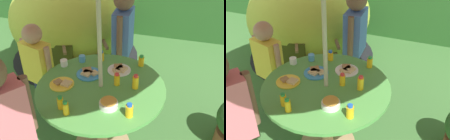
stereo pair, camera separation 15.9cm
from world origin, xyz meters
TOP-DOWN VIEW (x-y plane):
  - garden_table at (0.00, 0.00)m, footprint 1.13×1.13m
  - wooden_chair at (-0.58, 0.98)m, footprint 0.69×0.66m
  - dome_tent at (-1.00, 1.67)m, footprint 2.27×2.27m
  - child_in_blue_shirt at (-0.04, 0.92)m, footprint 0.23×0.45m
  - child_in_yellow_shirt at (-0.76, 0.23)m, footprint 0.38×0.24m
  - child_in_pink_shirt at (-0.47, -0.69)m, footprint 0.36×0.40m
  - snack_bowl at (0.15, -0.24)m, footprint 0.15×0.15m
  - plate_center_back at (0.09, 0.28)m, footprint 0.22×0.22m
  - plate_near_left at (-0.33, -0.08)m, footprint 0.21×0.21m
  - plate_mid_right at (-0.17, 0.14)m, footprint 0.23×0.23m
  - juice_bottle_near_right at (0.29, 0.06)m, footprint 0.05×0.05m
  - juice_bottle_far_left at (-0.13, 0.42)m, footprint 0.06×0.06m
  - juice_bottle_far_right at (0.27, 0.43)m, footprint 0.05×0.05m
  - juice_bottle_center_front at (-0.14, -0.40)m, footprint 0.05×0.05m
  - juice_bottle_mid_left at (-0.20, -0.36)m, footprint 0.05×0.05m
  - juice_bottle_front_edge at (0.13, 0.06)m, footprint 0.05×0.05m
  - juice_bottle_back_edge at (0.32, -0.30)m, footprint 0.06×0.06m
  - cup_near at (-0.31, 0.34)m, footprint 0.06×0.06m
  - cup_far at (-0.45, 0.21)m, footprint 0.07×0.07m

SIDE VIEW (x-z plane):
  - garden_table at x=0.00m, z-range 0.18..0.93m
  - wooden_chair at x=-0.58m, z-range 0.05..1.08m
  - dome_tent at x=-1.00m, z-range -0.01..1.33m
  - child_in_yellow_shirt at x=-0.76m, z-range 0.16..1.30m
  - plate_near_left at x=-0.33m, z-range 0.74..0.77m
  - plate_mid_right at x=-0.17m, z-range 0.74..0.78m
  - plate_center_back at x=0.09m, z-range 0.74..0.78m
  - cup_far at x=-0.45m, z-range 0.75..0.81m
  - cup_near at x=-0.31m, z-range 0.75..0.81m
  - snack_bowl at x=0.15m, z-range 0.75..0.82m
  - juice_bottle_far_left at x=-0.13m, z-range 0.74..0.85m
  - juice_bottle_far_right at x=0.27m, z-range 0.74..0.86m
  - juice_bottle_mid_left at x=-0.20m, z-range 0.74..0.86m
  - juice_bottle_back_edge at x=0.32m, z-range 0.74..0.86m
  - juice_bottle_front_edge at x=0.13m, z-range 0.74..0.86m
  - juice_bottle_center_front at x=-0.14m, z-range 0.74..0.86m
  - juice_bottle_near_right at x=0.29m, z-range 0.74..0.88m
  - child_in_blue_shirt at x=-0.04m, z-range 0.19..1.52m
  - child_in_pink_shirt at x=-0.47m, z-range 0.19..1.54m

